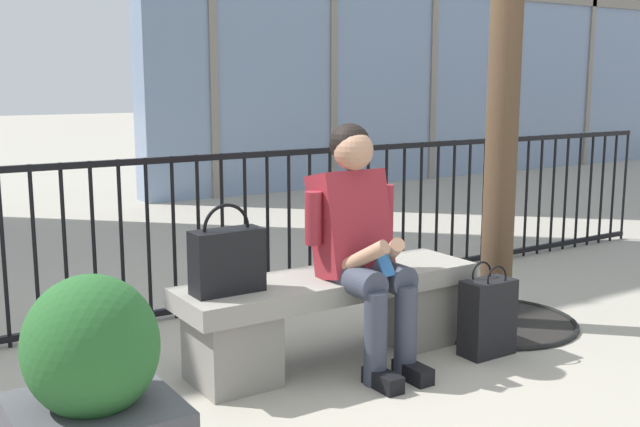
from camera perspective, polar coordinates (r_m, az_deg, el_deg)
The scene contains 7 objects.
ground_plane at distance 3.98m, azimuth 0.80°, elevation -10.91°, with size 60.00×60.00×0.00m, color #A8A091.
stone_bench at distance 3.89m, azimuth 0.81°, elevation -7.18°, with size 1.60×0.44×0.45m.
seated_person_with_phone at distance 3.74m, azimuth 3.07°, elevation -1.88°, with size 0.52×0.66×1.21m.
handbag_on_bench at distance 3.52m, azimuth -7.00°, elevation -3.44°, with size 0.33×0.14×0.42m.
shopping_bag at distance 4.08m, azimuth 12.48°, elevation -7.57°, with size 0.28×0.16×0.49m.
plaza_railing at distance 4.75m, azimuth -6.47°, elevation -1.26°, with size 7.81×0.04×0.98m.
planter at distance 2.50m, azimuth -16.53°, elevation -14.69°, with size 0.48×0.48×0.85m.
Camera 1 is at (-2.06, -3.09, 1.42)m, focal length 42.58 mm.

